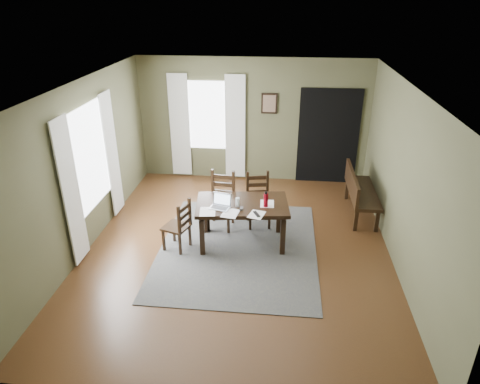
# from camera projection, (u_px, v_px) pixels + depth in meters

# --- Properties ---
(ground) EXTENTS (5.00, 6.00, 0.01)m
(ground) POSITION_uv_depth(u_px,v_px,m) (238.00, 248.00, 7.21)
(ground) COLOR #492C16
(room_shell) EXTENTS (5.02, 6.02, 2.71)m
(room_shell) POSITION_uv_depth(u_px,v_px,m) (238.00, 146.00, 6.44)
(room_shell) COLOR #505134
(room_shell) RESTS_ON ground
(rug) EXTENTS (2.60, 3.20, 0.01)m
(rug) POSITION_uv_depth(u_px,v_px,m) (238.00, 247.00, 7.21)
(rug) COLOR #454545
(rug) RESTS_ON ground
(dining_table) EXTENTS (1.59, 1.06, 0.75)m
(dining_table) POSITION_uv_depth(u_px,v_px,m) (242.00, 208.00, 7.07)
(dining_table) COLOR black
(dining_table) RESTS_ON rug
(chair_end) EXTENTS (0.49, 0.49, 0.89)m
(chair_end) POSITION_uv_depth(u_px,v_px,m) (179.00, 226.00, 7.00)
(chair_end) COLOR black
(chair_end) RESTS_ON rug
(chair_back_left) EXTENTS (0.49, 0.50, 1.03)m
(chair_back_left) POSITION_uv_depth(u_px,v_px,m) (221.00, 201.00, 7.68)
(chair_back_left) COLOR black
(chair_back_left) RESTS_ON rug
(chair_back_right) EXTENTS (0.50, 0.51, 0.98)m
(chair_back_right) POSITION_uv_depth(u_px,v_px,m) (258.00, 200.00, 7.76)
(chair_back_right) COLOR black
(chair_back_right) RESTS_ON rug
(bench) EXTENTS (0.49, 1.52, 0.86)m
(bench) POSITION_uv_depth(u_px,v_px,m) (359.00, 190.00, 8.09)
(bench) COLOR black
(bench) RESTS_ON ground
(laptop) EXTENTS (0.37, 0.32, 0.21)m
(laptop) POSITION_uv_depth(u_px,v_px,m) (221.00, 204.00, 6.88)
(laptop) COLOR #B7B7BC
(laptop) RESTS_ON dining_table
(computer_mouse) EXTENTS (0.06, 0.10, 0.03)m
(computer_mouse) POSITION_uv_depth(u_px,v_px,m) (241.00, 208.00, 6.82)
(computer_mouse) COLOR #3F3F42
(computer_mouse) RESTS_ON dining_table
(tv_remote) EXTENTS (0.13, 0.19, 0.02)m
(tv_remote) POSITION_uv_depth(u_px,v_px,m) (257.00, 214.00, 6.66)
(tv_remote) COLOR black
(tv_remote) RESTS_ON dining_table
(drinking_glass) EXTENTS (0.08, 0.08, 0.15)m
(drinking_glass) POSITION_uv_depth(u_px,v_px,m) (238.00, 202.00, 6.89)
(drinking_glass) COLOR silver
(drinking_glass) RESTS_ON dining_table
(water_bottle) EXTENTS (0.09, 0.09, 0.26)m
(water_bottle) POSITION_uv_depth(u_px,v_px,m) (266.00, 200.00, 6.87)
(water_bottle) COLOR maroon
(water_bottle) RESTS_ON dining_table
(paper_a) EXTENTS (0.28, 0.35, 0.00)m
(paper_a) POSITION_uv_depth(u_px,v_px,m) (208.00, 212.00, 6.76)
(paper_a) COLOR white
(paper_a) RESTS_ON dining_table
(paper_b) EXTENTS (0.29, 0.34, 0.00)m
(paper_b) POSITION_uv_depth(u_px,v_px,m) (257.00, 215.00, 6.67)
(paper_b) COLOR white
(paper_b) RESTS_ON dining_table
(paper_d) EXTENTS (0.23, 0.29, 0.00)m
(paper_d) POSITION_uv_depth(u_px,v_px,m) (267.00, 204.00, 7.00)
(paper_d) COLOR white
(paper_d) RESTS_ON dining_table
(paper_e) EXTENTS (0.29, 0.35, 0.00)m
(paper_e) POSITION_uv_depth(u_px,v_px,m) (230.00, 213.00, 6.70)
(paper_e) COLOR white
(paper_e) RESTS_ON dining_table
(window_left) EXTENTS (0.01, 1.30, 1.70)m
(window_left) POSITION_uv_depth(u_px,v_px,m) (90.00, 158.00, 7.00)
(window_left) COLOR white
(window_left) RESTS_ON ground
(window_back) EXTENTS (1.00, 0.01, 1.50)m
(window_back) POSITION_uv_depth(u_px,v_px,m) (207.00, 115.00, 9.35)
(window_back) COLOR white
(window_back) RESTS_ON ground
(curtain_left_near) EXTENTS (0.03, 0.48, 2.30)m
(curtain_left_near) POSITION_uv_depth(u_px,v_px,m) (71.00, 193.00, 6.37)
(curtain_left_near) COLOR silver
(curtain_left_near) RESTS_ON ground
(curtain_left_far) EXTENTS (0.03, 0.48, 2.30)m
(curtain_left_far) POSITION_uv_depth(u_px,v_px,m) (112.00, 155.00, 7.84)
(curtain_left_far) COLOR silver
(curtain_left_far) RESTS_ON ground
(curtain_back_left) EXTENTS (0.44, 0.03, 2.30)m
(curtain_back_left) POSITION_uv_depth(u_px,v_px,m) (180.00, 126.00, 9.49)
(curtain_back_left) COLOR silver
(curtain_back_left) RESTS_ON ground
(curtain_back_right) EXTENTS (0.44, 0.03, 2.30)m
(curtain_back_right) POSITION_uv_depth(u_px,v_px,m) (235.00, 128.00, 9.38)
(curtain_back_right) COLOR silver
(curtain_back_right) RESTS_ON ground
(framed_picture) EXTENTS (0.34, 0.03, 0.44)m
(framed_picture) POSITION_uv_depth(u_px,v_px,m) (269.00, 103.00, 9.10)
(framed_picture) COLOR black
(framed_picture) RESTS_ON ground
(doorway_back) EXTENTS (1.30, 0.03, 2.10)m
(doorway_back) POSITION_uv_depth(u_px,v_px,m) (328.00, 137.00, 9.28)
(doorway_back) COLOR black
(doorway_back) RESTS_ON ground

